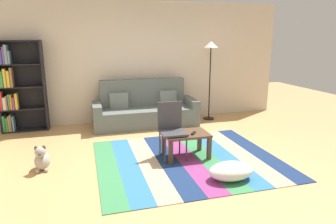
{
  "coord_description": "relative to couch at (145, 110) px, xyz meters",
  "views": [
    {
      "loc": [
        -1.3,
        -4.29,
        1.88
      ],
      "look_at": [
        0.06,
        0.5,
        0.65
      ],
      "focal_mm": 31.91,
      "sensor_mm": 36.0,
      "label": 1
    }
  ],
  "objects": [
    {
      "name": "dog",
      "position": [
        -1.93,
        -1.89,
        -0.18
      ],
      "size": [
        0.22,
        0.35,
        0.4
      ],
      "color": "#9E998E",
      "rests_on": "ground_plane"
    },
    {
      "name": "rug",
      "position": [
        0.25,
        -2.12,
        -0.33
      ],
      "size": [
        2.83,
        2.44,
        0.01
      ],
      "color": "#387F4C",
      "rests_on": "ground_plane"
    },
    {
      "name": "back_wall",
      "position": [
        0.03,
        0.53,
        1.01
      ],
      "size": [
        6.8,
        0.1,
        2.7
      ],
      "primitive_type": "cube",
      "color": "beige",
      "rests_on": "ground_plane"
    },
    {
      "name": "coffee_table",
      "position": [
        0.26,
        -2.02,
        -0.0
      ],
      "size": [
        0.71,
        0.49,
        0.4
      ],
      "color": "#513826",
      "rests_on": "rug"
    },
    {
      "name": "pouf",
      "position": [
        0.58,
        -2.94,
        -0.21
      ],
      "size": [
        0.63,
        0.41,
        0.24
      ],
      "primitive_type": "ellipsoid",
      "color": "white",
      "rests_on": "rug"
    },
    {
      "name": "couch",
      "position": [
        0.0,
        0.0,
        0.0
      ],
      "size": [
        2.26,
        0.8,
        1.0
      ],
      "color": "#59605B",
      "rests_on": "ground_plane"
    },
    {
      "name": "bookshelf",
      "position": [
        -2.6,
        0.29,
        0.58
      ],
      "size": [
        0.9,
        0.28,
        1.85
      ],
      "color": "black",
      "rests_on": "ground_plane"
    },
    {
      "name": "folding_chair",
      "position": [
        0.03,
        -1.94,
        0.2
      ],
      "size": [
        0.4,
        0.4,
        0.9
      ],
      "rotation": [
        0.0,
        0.0,
        -0.35
      ],
      "color": "#38383D",
      "rests_on": "ground_plane"
    },
    {
      "name": "standing_lamp",
      "position": [
        1.57,
        0.07,
        1.18
      ],
      "size": [
        0.32,
        0.32,
        1.82
      ],
      "color": "black",
      "rests_on": "ground_plane"
    },
    {
      "name": "ground_plane",
      "position": [
        0.03,
        -2.02,
        -0.34
      ],
      "size": [
        14.0,
        14.0,
        0.0
      ],
      "primitive_type": "plane",
      "color": "tan"
    },
    {
      "name": "tv_remote",
      "position": [
        0.36,
        -2.08,
        0.08
      ],
      "size": [
        0.13,
        0.15,
        0.02
      ],
      "primitive_type": "cube",
      "rotation": [
        0.0,
        0.0,
        -0.66
      ],
      "color": "black",
      "rests_on": "coffee_table"
    }
  ]
}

